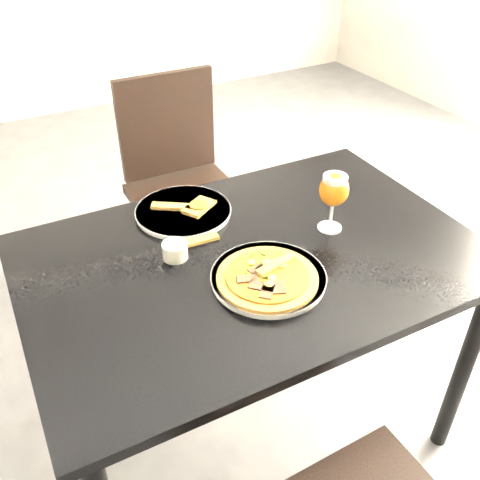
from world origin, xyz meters
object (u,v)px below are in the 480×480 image
dining_table (253,280)px  pizza (268,277)px  beer_glass (334,190)px  chair_far (182,181)px

dining_table → pizza: (-0.03, -0.12, 0.11)m
dining_table → beer_glass: 0.33m
pizza → dining_table: bearing=75.6°
pizza → beer_glass: size_ratio=1.45×
dining_table → chair_far: chair_far is taller
beer_glass → chair_far: bearing=97.0°
chair_far → pizza: (-0.18, -0.97, 0.26)m
chair_far → beer_glass: size_ratio=5.39×
chair_far → pizza: chair_far is taller
dining_table → pizza: size_ratio=4.88×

